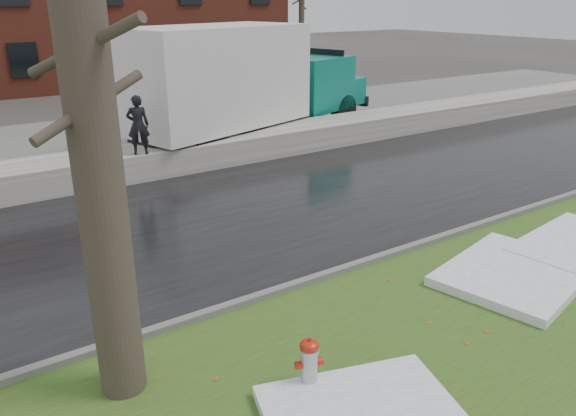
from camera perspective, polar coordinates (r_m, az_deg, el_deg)
ground at (r=8.98m, az=6.31°, el=-10.17°), size 120.00×120.00×0.00m
verge at (r=8.22m, az=12.07°, el=-13.60°), size 60.00×4.50×0.04m
road at (r=12.38m, az=-7.16°, el=-1.20°), size 60.00×7.00×0.03m
parking_lot at (r=20.02m, az=-18.43°, el=6.36°), size 60.00×9.00×0.03m
curb at (r=9.63m, az=2.48°, el=-7.33°), size 60.00×0.15×0.14m
snowbank at (r=15.95m, az=-14.16°, el=4.68°), size 60.00×1.60×0.75m
bg_tree_right at (r=36.54m, az=1.38°, el=18.63°), size 1.40×1.62×6.50m
fire_hydrant at (r=7.06m, az=2.15°, el=-15.37°), size 0.36×0.34×0.73m
tree at (r=6.21m, az=-19.40°, el=9.10°), size 1.35×1.55×6.79m
box_truck at (r=18.63m, az=-4.63°, el=12.63°), size 11.47×5.30×3.81m
worker at (r=15.02m, az=-14.99°, el=8.15°), size 0.65×0.53×1.54m
snow_patch_near at (r=10.48m, az=22.03°, el=-6.20°), size 2.98×2.53×0.16m
snow_patch_far at (r=6.86m, az=7.63°, el=-20.22°), size 2.57×2.17×0.14m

